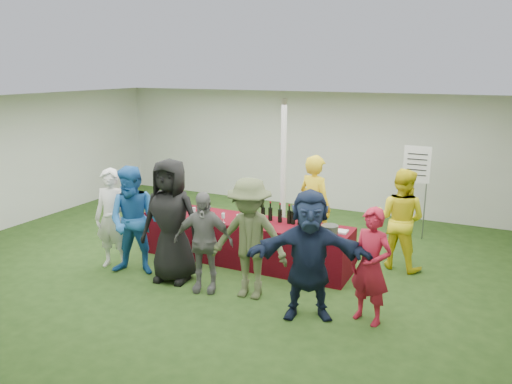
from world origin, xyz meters
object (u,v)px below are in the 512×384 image
at_px(wine_list_sign, 416,171).
at_px(customer_2, 171,221).
at_px(staff_back, 401,219).
at_px(customer_1, 135,221).
at_px(customer_5, 309,255).
at_px(dump_bucket, 330,231).
at_px(customer_4, 250,239).
at_px(customer_6, 371,266).
at_px(staff_pourer, 315,207).
at_px(serving_table, 245,241).
at_px(customer_3, 203,242).
at_px(customer_0, 112,219).

xyz_separation_m(wine_list_sign, customer_2, (-3.04, -3.67, -0.36)).
distance_m(staff_back, customer_1, 4.27).
bearing_deg(customer_5, wine_list_sign, 57.14).
distance_m(dump_bucket, customer_2, 2.41).
bearing_deg(customer_1, staff_back, 11.86).
relative_size(customer_4, customer_6, 1.14).
distance_m(wine_list_sign, customer_6, 3.70).
xyz_separation_m(staff_back, customer_2, (-3.07, -2.03, 0.12)).
relative_size(wine_list_sign, customer_4, 1.02).
bearing_deg(staff_pourer, staff_back, -149.09).
bearing_deg(serving_table, customer_3, -92.27).
bearing_deg(customer_0, serving_table, 18.73).
height_order(dump_bucket, customer_5, customer_5).
bearing_deg(staff_pourer, wine_list_sign, -103.58).
distance_m(staff_back, customer_3, 3.24).
distance_m(serving_table, customer_4, 1.42).
relative_size(staff_back, customer_2, 0.87).
xyz_separation_m(customer_2, customer_5, (2.30, -0.21, -0.09)).
relative_size(dump_bucket, staff_pourer, 0.14).
bearing_deg(serving_table, wine_list_sign, 47.07).
bearing_deg(dump_bucket, serving_table, 171.85).
bearing_deg(customer_2, customer_6, -8.44).
relative_size(customer_0, customer_2, 0.86).
relative_size(serving_table, staff_pourer, 1.98).
bearing_deg(customer_1, customer_6, -16.37).
bearing_deg(customer_5, dump_bucket, 71.99).
xyz_separation_m(wine_list_sign, customer_3, (-2.40, -3.78, -0.56)).
height_order(customer_0, customer_4, customer_4).
xyz_separation_m(customer_1, customer_6, (3.73, 0.04, -0.11)).
bearing_deg(customer_3, wine_list_sign, 40.38).
bearing_deg(customer_1, customer_2, -13.70).
bearing_deg(staff_pourer, customer_2, 71.44).
xyz_separation_m(customer_0, customer_6, (4.24, -0.01, -0.06)).
distance_m(customer_1, customer_4, 2.02).
bearing_deg(customer_3, customer_5, -20.53).
distance_m(staff_pourer, customer_6, 2.32).
distance_m(serving_table, customer_0, 2.22).
distance_m(customer_1, customer_6, 3.74).
bearing_deg(customer_5, customer_0, 154.13).
xyz_separation_m(wine_list_sign, customer_0, (-4.22, -3.65, -0.49)).
relative_size(serving_table, customer_1, 2.06).
relative_size(serving_table, customer_3, 2.39).
bearing_deg(customer_2, serving_table, 50.39).
bearing_deg(customer_4, customer_3, -177.40).
relative_size(serving_table, customer_6, 2.35).
bearing_deg(wine_list_sign, staff_back, -88.91).
bearing_deg(dump_bucket, customer_4, -133.24).
xyz_separation_m(staff_pourer, customer_5, (0.64, -2.05, -0.04)).
bearing_deg(customer_3, customer_4, -9.33).
bearing_deg(staff_back, customer_2, 46.09).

